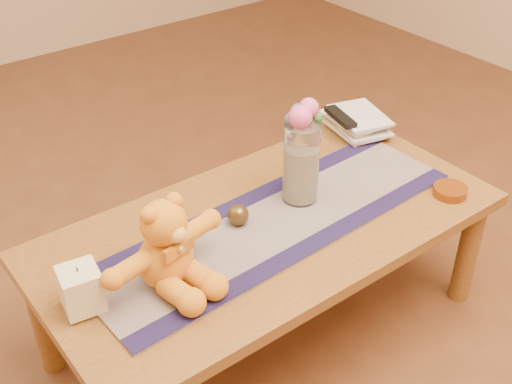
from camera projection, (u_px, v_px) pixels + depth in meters
floor at (268, 328)px, 2.21m from camera, size 5.50×5.50×0.00m
coffee_table_top at (269, 227)px, 1.97m from camera, size 1.40×0.70×0.04m
table_leg_fr at (468, 251)px, 2.22m from camera, size 0.07×0.07×0.41m
table_leg_bl at (42, 318)px, 1.96m from camera, size 0.07×0.07×0.41m
table_leg_br at (349, 178)px, 2.60m from camera, size 0.07×0.07×0.41m
persian_runner at (277, 223)px, 1.95m from camera, size 1.21×0.40×0.01m
runner_border_near at (311, 245)px, 1.85m from camera, size 1.20×0.11×0.00m
runner_border_far at (246, 200)px, 2.03m from camera, size 1.20×0.11×0.00m
teddy_bear at (164, 243)px, 1.67m from camera, size 0.40×0.35×0.24m
pillar_candle at (81, 289)px, 1.62m from camera, size 0.11×0.11×0.12m
candle_wick at (77, 269)px, 1.58m from camera, size 0.00×0.00×0.01m
glass_vase at (301, 163)px, 1.97m from camera, size 0.11×0.11×0.26m
potpourri_fill at (301, 173)px, 1.99m from camera, size 0.09×0.09×0.18m
rose_left at (300, 117)px, 1.86m from camera, size 0.07×0.07×0.07m
rose_right at (309, 108)px, 1.89m from camera, size 0.06×0.06×0.06m
blue_flower_back at (298, 111)px, 1.91m from camera, size 0.04×0.04×0.04m
blue_flower_side at (291, 119)px, 1.89m from camera, size 0.04×0.04×0.04m
leaf_sprig at (318, 118)px, 1.90m from camera, size 0.03×0.03×0.03m
bronze_ball at (238, 215)px, 1.92m from camera, size 0.07×0.07×0.06m
book_bottom at (337, 134)px, 2.38m from camera, size 0.20×0.25×0.02m
book_lower at (340, 129)px, 2.37m from camera, size 0.23×0.26×0.02m
book_upper at (336, 125)px, 2.36m from camera, size 0.19×0.24×0.02m
book_top at (340, 120)px, 2.35m from camera, size 0.22×0.26×0.02m
tv_remote at (340, 117)px, 2.33m from camera, size 0.08×0.17×0.02m
amber_dish at (450, 191)px, 2.07m from camera, size 0.14×0.14×0.03m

